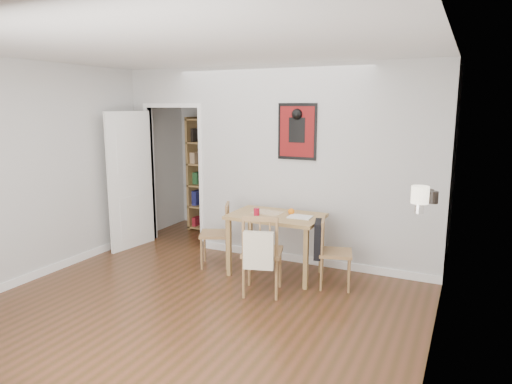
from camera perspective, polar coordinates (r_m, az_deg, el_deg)
The scene contains 15 objects.
ground at distance 5.29m, azimuth -4.55°, elevation -12.44°, with size 5.20×5.20×0.00m, color #532D1B.
room_shell at distance 6.07m, azimuth 2.46°, elevation 3.35°, with size 5.20×5.20×5.20m.
dining_table at distance 5.62m, azimuth 2.51°, elevation -3.76°, with size 1.12×0.71×0.76m.
chair_left at distance 6.00m, azimuth -5.13°, elevation -5.33°, with size 0.56×0.56×0.84m.
chair_right at distance 5.37m, azimuth 9.75°, elevation -7.45°, with size 0.54×0.49×0.80m.
chair_front at distance 5.10m, azimuth 0.78°, elevation -7.60°, with size 0.58×0.62×0.93m.
bookshelf at distance 7.59m, azimuth -5.59°, elevation 2.05°, with size 0.80×0.32×1.89m.
fireplace at distance 4.68m, azimuth 20.79°, elevation -8.17°, with size 0.45×1.25×1.16m.
red_glass at distance 5.55m, azimuth 0.08°, elevation -2.48°, with size 0.07×0.07×0.09m, color maroon.
orange_fruit at distance 5.60m, azimuth 4.43°, elevation -2.45°, with size 0.08×0.08×0.08m, color orange.
placemat at distance 5.70m, azimuth 1.52°, elevation -2.56°, with size 0.35×0.27×0.00m, color beige.
notebook at distance 5.48m, azimuth 5.55°, elevation -3.12°, with size 0.27×0.20×0.01m, color silver.
mantel_lamp at distance 4.19m, azimuth 19.81°, elevation -0.52°, with size 0.15×0.15×0.24m.
ceramic_jar_a at distance 4.66m, azimuth 21.27°, elevation -0.62°, with size 0.10×0.10×0.12m, color black.
ceramic_jar_b at distance 4.84m, azimuth 20.86°, elevation -0.28°, with size 0.08×0.08×0.10m, color black.
Camera 1 is at (2.46, -4.19, 2.08)m, focal length 32.00 mm.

